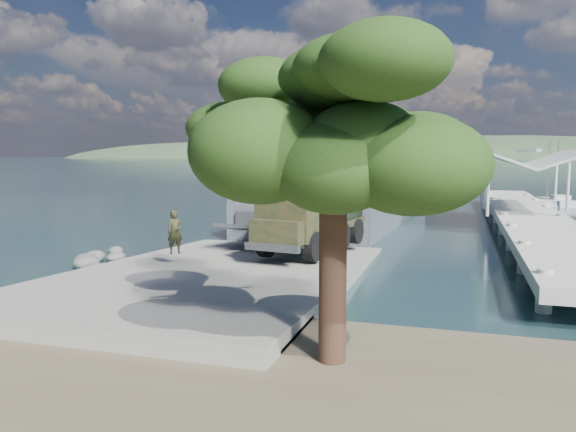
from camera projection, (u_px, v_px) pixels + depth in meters
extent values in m
plane|color=#163036|center=(231.00, 276.00, 22.79)|extent=(1400.00, 1400.00, 0.00)
cube|color=gray|center=(221.00, 275.00, 21.81)|extent=(10.00, 18.00, 0.50)
cube|color=#ABADA3|center=(528.00, 216.00, 35.99)|extent=(4.00, 44.00, 0.50)
cube|color=#40454B|center=(352.00, 213.00, 43.59)|extent=(9.52, 27.68, 2.28)
cube|color=#40454B|center=(306.00, 190.00, 44.70)|extent=(1.88, 27.31, 1.18)
cube|color=#40454B|center=(403.00, 192.00, 42.11)|extent=(1.88, 27.31, 1.18)
cube|color=#40454B|center=(295.00, 228.00, 30.85)|extent=(8.20, 0.76, 2.37)
cube|color=#40454B|center=(376.00, 176.00, 51.83)|extent=(5.63, 3.91, 2.73)
cube|color=#303335|center=(376.00, 159.00, 51.65)|extent=(4.69, 3.13, 0.36)
cylinder|color=gray|center=(365.00, 136.00, 51.79)|extent=(0.15, 0.15, 4.55)
cylinder|color=gray|center=(388.00, 141.00, 51.11)|extent=(0.15, 0.15, 3.64)
cylinder|color=black|center=(266.00, 243.00, 24.23)|extent=(0.63, 1.30, 1.25)
cylinder|color=black|center=(313.00, 246.00, 23.24)|extent=(0.63, 1.30, 1.25)
cylinder|color=black|center=(299.00, 233.00, 27.13)|extent=(0.63, 1.30, 1.25)
cylinder|color=black|center=(342.00, 236.00, 26.14)|extent=(0.63, 1.30, 1.25)
cylinder|color=black|center=(315.00, 229.00, 28.83)|extent=(0.63, 1.30, 1.25)
cylinder|color=black|center=(356.00, 231.00, 27.85)|extent=(0.63, 1.30, 1.25)
cube|color=black|center=(315.00, 233.00, 26.11)|extent=(3.29, 7.55, 0.24)
cube|color=black|center=(290.00, 217.00, 23.69)|extent=(2.69, 2.29, 1.92)
cube|color=black|center=(278.00, 232.00, 22.72)|extent=(2.32, 1.22, 0.96)
cube|color=black|center=(326.00, 223.00, 27.27)|extent=(3.10, 4.75, 0.34)
cube|color=black|center=(328.00, 194.00, 27.28)|extent=(2.88, 3.98, 2.40)
cube|color=#303335|center=(272.00, 248.00, 22.36)|extent=(2.41, 0.63, 0.29)
imported|color=black|center=(175.00, 241.00, 22.84)|extent=(0.77, 0.76, 1.79)
cube|color=silver|center=(547.00, 209.00, 48.39)|extent=(2.00, 5.22, 0.83)
cube|color=silver|center=(547.00, 203.00, 47.49)|extent=(1.44, 1.61, 0.56)
cylinder|color=gray|center=(548.00, 174.00, 48.06)|extent=(0.09, 0.09, 5.56)
cube|color=silver|center=(555.00, 203.00, 53.74)|extent=(2.88, 5.49, 0.86)
cube|color=silver|center=(560.00, 198.00, 52.72)|extent=(1.70, 1.84, 0.58)
cylinder|color=gray|center=(557.00, 171.00, 53.39)|extent=(0.10, 0.10, 5.75)
cylinder|color=black|center=(333.00, 253.00, 12.11)|extent=(0.60, 0.60, 5.84)
ellipsoid|color=#16350E|center=(334.00, 121.00, 11.80)|extent=(5.64, 5.24, 2.42)
ellipsoid|color=#16350E|center=(237.00, 129.00, 15.67)|extent=(2.82, 2.82, 1.61)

